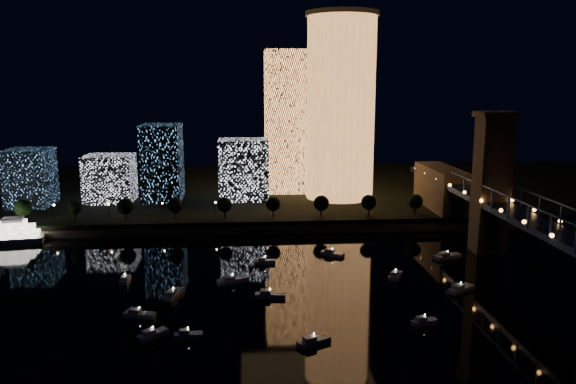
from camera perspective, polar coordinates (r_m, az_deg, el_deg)
name	(u,v)px	position (r m, az deg, el deg)	size (l,w,h in m)	color
ground	(329,313)	(151.77, 4.16, -12.13)	(520.00, 520.00, 0.00)	black
far_bank	(285,190)	(304.09, -0.33, 0.21)	(420.00, 160.00, 5.00)	black
seawall	(299,228)	(228.47, 1.09, -3.71)	(420.00, 6.00, 3.00)	#6B5E4C
tower_cylindrical	(341,107)	(268.87, 5.38, 8.60)	(34.00, 34.00, 86.65)	#FF9B51
tower_rectangular	(287,122)	(285.40, -0.10, 7.15)	(22.19, 22.19, 70.61)	#FF9B51
midrise_blocks	(149,170)	(270.43, -13.95, 2.15)	(116.50, 30.89, 35.55)	white
truss_bridge	(563,244)	(171.58, 26.12, -4.76)	(13.00, 266.00, 50.00)	navy
motorboats	(296,288)	(165.61, 0.83, -9.77)	(112.83, 73.58, 2.78)	silver
esplanade_trees	(222,205)	(231.37, -6.76, -1.31)	(166.57, 6.88, 8.94)	black
street_lamps	(216,205)	(237.67, -7.37, -1.35)	(132.70, 0.70, 5.65)	black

